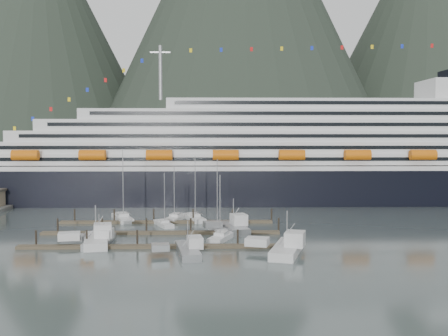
{
  "coord_description": "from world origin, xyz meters",
  "views": [
    {
      "loc": [
        5.61,
        -101.82,
        20.07
      ],
      "look_at": [
        8.17,
        22.0,
        12.11
      ],
      "focal_mm": 42.0,
      "sensor_mm": 36.0,
      "label": 1
    }
  ],
  "objects_px": {
    "sailboat_h": "(222,238)",
    "trawler_d": "(286,248)",
    "sailboat_c": "(164,224)",
    "sailboat_g": "(194,218)",
    "trawler_c": "(187,249)",
    "sailboat_d": "(216,228)",
    "trawler_e": "(233,227)",
    "trawler_b": "(95,239)",
    "cruise_ship": "(294,161)",
    "trawler_a": "(99,240)",
    "sailboat_e": "(122,218)",
    "sailboat_f": "(176,218)"
  },
  "relations": [
    {
      "from": "sailboat_c",
      "to": "trawler_e",
      "type": "xyz_separation_m",
      "value": [
        14.97,
        -7.12,
        0.55
      ]
    },
    {
      "from": "sailboat_g",
      "to": "trawler_d",
      "type": "bearing_deg",
      "value": -173.45
    },
    {
      "from": "sailboat_g",
      "to": "trawler_d",
      "type": "distance_m",
      "value": 38.78
    },
    {
      "from": "trawler_c",
      "to": "trawler_a",
      "type": "bearing_deg",
      "value": 55.6
    },
    {
      "from": "trawler_b",
      "to": "trawler_d",
      "type": "xyz_separation_m",
      "value": [
        33.75,
        -7.75,
        -0.0
      ]
    },
    {
      "from": "sailboat_h",
      "to": "sailboat_f",
      "type": "bearing_deg",
      "value": 44.8
    },
    {
      "from": "trawler_e",
      "to": "sailboat_h",
      "type": "bearing_deg",
      "value": 149.45
    },
    {
      "from": "trawler_c",
      "to": "trawler_d",
      "type": "bearing_deg",
      "value": -99.09
    },
    {
      "from": "trawler_a",
      "to": "trawler_e",
      "type": "distance_m",
      "value": 27.85
    },
    {
      "from": "trawler_a",
      "to": "trawler_b",
      "type": "height_order",
      "value": "trawler_b"
    },
    {
      "from": "sailboat_e",
      "to": "sailboat_d",
      "type": "bearing_deg",
      "value": -143.17
    },
    {
      "from": "cruise_ship",
      "to": "sailboat_g",
      "type": "distance_m",
      "value": 46.85
    },
    {
      "from": "sailboat_e",
      "to": "sailboat_f",
      "type": "bearing_deg",
      "value": -111.61
    },
    {
      "from": "trawler_c",
      "to": "trawler_e",
      "type": "xyz_separation_m",
      "value": [
        8.45,
        20.22,
        0.13
      ]
    },
    {
      "from": "sailboat_f",
      "to": "sailboat_g",
      "type": "xyz_separation_m",
      "value": [
        4.28,
        -0.0,
        0.01
      ]
    },
    {
      "from": "sailboat_e",
      "to": "trawler_b",
      "type": "distance_m",
      "value": 27.21
    },
    {
      "from": "sailboat_d",
      "to": "sailboat_h",
      "type": "distance_m",
      "value": 10.0
    },
    {
      "from": "sailboat_c",
      "to": "sailboat_d",
      "type": "relative_size",
      "value": 0.79
    },
    {
      "from": "cruise_ship",
      "to": "sailboat_e",
      "type": "distance_m",
      "value": 58.67
    },
    {
      "from": "cruise_ship",
      "to": "trawler_d",
      "type": "height_order",
      "value": "cruise_ship"
    },
    {
      "from": "sailboat_h",
      "to": "cruise_ship",
      "type": "bearing_deg",
      "value": -0.67
    },
    {
      "from": "trawler_d",
      "to": "trawler_a",
      "type": "bearing_deg",
      "value": 93.52
    },
    {
      "from": "sailboat_c",
      "to": "trawler_e",
      "type": "distance_m",
      "value": 16.59
    },
    {
      "from": "sailboat_h",
      "to": "trawler_d",
      "type": "distance_m",
      "value": 15.79
    },
    {
      "from": "sailboat_g",
      "to": "trawler_e",
      "type": "relative_size",
      "value": 1.27
    },
    {
      "from": "trawler_a",
      "to": "trawler_d",
      "type": "xyz_separation_m",
      "value": [
        33.09,
        -7.62,
        0.17
      ]
    },
    {
      "from": "trawler_b",
      "to": "sailboat_h",
      "type": "bearing_deg",
      "value": -92.3
    },
    {
      "from": "cruise_ship",
      "to": "sailboat_c",
      "type": "relative_size",
      "value": 17.3
    },
    {
      "from": "sailboat_e",
      "to": "trawler_b",
      "type": "xyz_separation_m",
      "value": [
        -0.25,
        -27.2,
        0.53
      ]
    },
    {
      "from": "sailboat_g",
      "to": "trawler_b",
      "type": "xyz_separation_m",
      "value": [
        -16.96,
        -27.2,
        0.55
      ]
    },
    {
      "from": "sailboat_c",
      "to": "trawler_a",
      "type": "distance_m",
      "value": 22.01
    },
    {
      "from": "sailboat_c",
      "to": "sailboat_h",
      "type": "relative_size",
      "value": 0.94
    },
    {
      "from": "trawler_b",
      "to": "trawler_e",
      "type": "xyz_separation_m",
      "value": [
        25.54,
        12.41,
        -0.04
      ]
    },
    {
      "from": "trawler_e",
      "to": "trawler_c",
      "type": "bearing_deg",
      "value": 142.74
    },
    {
      "from": "sailboat_e",
      "to": "sailboat_g",
      "type": "distance_m",
      "value": 16.71
    },
    {
      "from": "sailboat_d",
      "to": "trawler_e",
      "type": "xyz_separation_m",
      "value": [
        3.52,
        -1.42,
        0.52
      ]
    },
    {
      "from": "cruise_ship",
      "to": "sailboat_d",
      "type": "xyz_separation_m",
      "value": [
        -23.91,
        -48.32,
        -11.61
      ]
    },
    {
      "from": "cruise_ship",
      "to": "trawler_b",
      "type": "relative_size",
      "value": 16.33
    },
    {
      "from": "sailboat_d",
      "to": "trawler_a",
      "type": "height_order",
      "value": "sailboat_d"
    },
    {
      "from": "sailboat_d",
      "to": "sailboat_g",
      "type": "bearing_deg",
      "value": 3.34
    },
    {
      "from": "trawler_c",
      "to": "sailboat_d",
      "type": "bearing_deg",
      "value": -22.15
    },
    {
      "from": "sailboat_h",
      "to": "trawler_d",
      "type": "height_order",
      "value": "sailboat_h"
    },
    {
      "from": "trawler_a",
      "to": "sailboat_d",
      "type": "bearing_deg",
      "value": -51.62
    },
    {
      "from": "cruise_ship",
      "to": "trawler_c",
      "type": "distance_m",
      "value": 76.5
    },
    {
      "from": "cruise_ship",
      "to": "sailboat_g",
      "type": "relative_size",
      "value": 13.51
    },
    {
      "from": "sailboat_e",
      "to": "sailboat_g",
      "type": "relative_size",
      "value": 1.1
    },
    {
      "from": "trawler_b",
      "to": "cruise_ship",
      "type": "bearing_deg",
      "value": -48.32
    },
    {
      "from": "cruise_ship",
      "to": "sailboat_g",
      "type": "xyz_separation_m",
      "value": [
        -28.97,
        -34.95,
        -11.6
      ]
    },
    {
      "from": "trawler_a",
      "to": "trawler_c",
      "type": "relative_size",
      "value": 0.92
    },
    {
      "from": "cruise_ship",
      "to": "sailboat_h",
      "type": "xyz_separation_m",
      "value": [
        -22.83,
        -58.26,
        -11.62
      ]
    }
  ]
}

